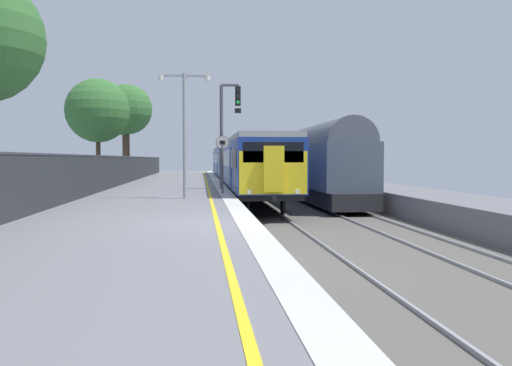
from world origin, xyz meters
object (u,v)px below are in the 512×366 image
signal_gantry (226,124)px  background_tree_centre (123,111)px  freight_train_adjacent_track (284,160)px  background_tree_right (99,113)px  commuter_train_at_platform (238,163)px  platform_lamp_mid (185,124)px  background_tree_left (125,111)px  speed_limit_sign (222,157)px

signal_gantry → background_tree_centre: 26.16m
freight_train_adjacent_track → background_tree_right: background_tree_right is taller
commuter_train_at_platform → background_tree_centre: bearing=130.7°
commuter_train_at_platform → platform_lamp_mid: (-3.45, -19.31, 1.67)m
background_tree_left → commuter_train_at_platform: bearing=-35.5°
speed_limit_sign → commuter_train_at_platform: bearing=83.5°
commuter_train_at_platform → signal_gantry: bearing=-96.7°
background_tree_centre → background_tree_right: size_ratio=1.18×
background_tree_right → speed_limit_sign: bearing=-58.6°
background_tree_right → commuter_train_at_platform: bearing=20.4°
speed_limit_sign → background_tree_left: 24.32m
signal_gantry → background_tree_left: 20.93m
background_tree_right → platform_lamp_mid: bearing=-68.7°
commuter_train_at_platform → freight_train_adjacent_track: (4.00, 2.83, 0.16)m
background_tree_left → freight_train_adjacent_track: bearing=-15.9°
freight_train_adjacent_track → signal_gantry: signal_gantry is taller
background_tree_right → signal_gantry: bearing=-48.5°
freight_train_adjacent_track → background_tree_right: 15.36m
commuter_train_at_platform → freight_train_adjacent_track: bearing=35.2°
commuter_train_at_platform → speed_limit_sign: (-1.85, -16.23, 0.39)m
background_tree_centre → background_tree_right: bearing=-87.9°
freight_train_adjacent_track → signal_gantry: bearing=-109.5°
background_tree_left → background_tree_centre: 5.32m
freight_train_adjacent_track → background_tree_centre: bearing=147.6°
commuter_train_at_platform → background_tree_right: (-9.59, -3.56, 3.38)m
speed_limit_sign → platform_lamp_mid: (-1.60, -3.07, 1.28)m
platform_lamp_mid → freight_train_adjacent_track: bearing=71.4°
signal_gantry → background_tree_right: bearing=131.5°
background_tree_left → background_tree_centre: size_ratio=0.97×
freight_train_adjacent_track → background_tree_left: size_ratio=5.15×
speed_limit_sign → background_tree_centre: 29.59m
background_tree_left → background_tree_centre: background_tree_centre is taller
freight_train_adjacent_track → background_tree_left: bearing=164.1°
freight_train_adjacent_track → background_tree_left: (-13.24, 3.77, 4.19)m
signal_gantry → platform_lamp_mid: bearing=-106.6°
freight_train_adjacent_track → platform_lamp_mid: 23.41m
background_tree_centre → signal_gantry: bearing=-70.5°
freight_train_adjacent_track → signal_gantry: (-5.49, -15.55, 1.93)m
signal_gantry → background_tree_right: 12.30m
signal_gantry → background_tree_left: (-7.75, 19.31, 2.26)m
freight_train_adjacent_track → background_tree_centre: size_ratio=5.00×
background_tree_centre → background_tree_right: background_tree_centre is taller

